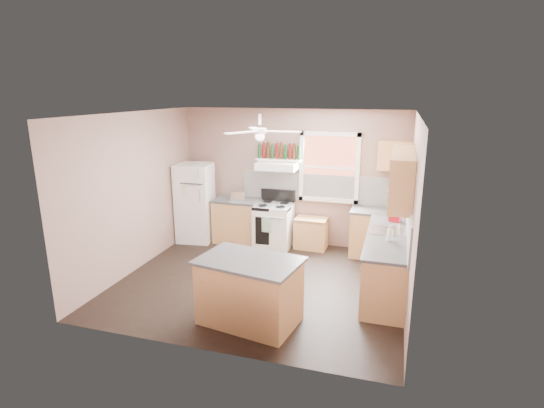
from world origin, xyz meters
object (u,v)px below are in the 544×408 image
(refrigerator, at_px, (195,203))
(stove, at_px, (274,225))
(toaster, at_px, (237,196))
(cart, at_px, (311,233))
(island, at_px, (250,292))

(refrigerator, relative_size, stove, 1.87)
(refrigerator, distance_m, toaster, 0.92)
(cart, height_order, island, island)
(toaster, distance_m, stove, 0.95)
(refrigerator, xyz_separation_m, stove, (1.65, 0.11, -0.37))
(stove, distance_m, cart, 0.75)
(stove, height_order, island, same)
(toaster, bearing_deg, island, -84.97)
(toaster, bearing_deg, cart, -15.07)
(toaster, xyz_separation_m, cart, (1.50, 0.10, -0.68))
(island, bearing_deg, cart, 95.38)
(stove, bearing_deg, cart, 8.19)
(refrigerator, height_order, cart, refrigerator)
(toaster, height_order, island, toaster)
(refrigerator, bearing_deg, toaster, -0.06)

